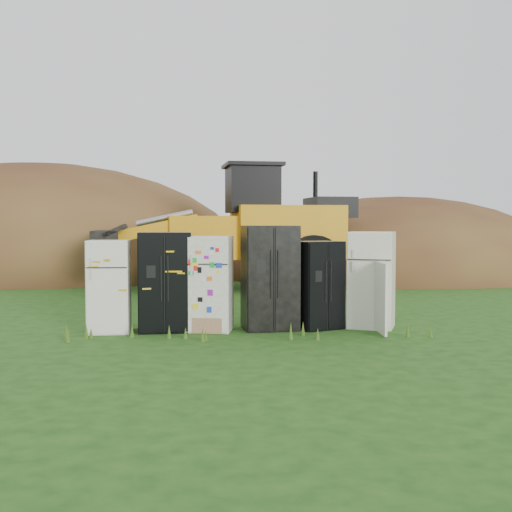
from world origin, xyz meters
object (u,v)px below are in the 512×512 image
(fridge_black_side, at_px, (164,282))
(fridge_open_door, at_px, (372,280))
(fridge_leftmost, at_px, (109,286))
(fridge_sticker, at_px, (210,284))
(fridge_dark_mid, at_px, (270,278))
(wheel_loader, at_px, (221,226))
(fridge_black_right, at_px, (317,285))

(fridge_black_side, height_order, fridge_open_door, fridge_open_door)
(fridge_open_door, bearing_deg, fridge_black_side, -156.93)
(fridge_leftmost, relative_size, fridge_open_door, 0.92)
(fridge_black_side, height_order, fridge_sticker, fridge_black_side)
(fridge_black_side, distance_m, fridge_open_door, 3.87)
(fridge_dark_mid, bearing_deg, fridge_black_side, 175.71)
(fridge_open_door, bearing_deg, wheel_loader, 131.81)
(fridge_open_door, bearing_deg, fridge_dark_mid, -156.62)
(wheel_loader, bearing_deg, fridge_black_side, -104.52)
(fridge_leftmost, relative_size, wheel_loader, 0.22)
(fridge_black_right, height_order, wheel_loader, wheel_loader)
(fridge_leftmost, bearing_deg, fridge_open_door, 0.19)
(fridge_dark_mid, height_order, fridge_black_right, fridge_dark_mid)
(fridge_black_side, xyz_separation_m, fridge_open_door, (3.87, -0.00, 0.00))
(fridge_open_door, bearing_deg, fridge_sticker, -155.63)
(fridge_black_side, bearing_deg, fridge_leftmost, -179.02)
(fridge_black_right, xyz_separation_m, wheel_loader, (-1.44, 7.34, 1.05))
(fridge_black_side, distance_m, fridge_black_right, 2.83)
(fridge_black_right, relative_size, wheel_loader, 0.21)
(fridge_black_side, distance_m, wheel_loader, 7.52)
(fridge_leftmost, distance_m, fridge_dark_mid, 2.93)
(fridge_leftmost, xyz_separation_m, fridge_sticker, (1.82, -0.01, 0.03))
(fridge_dark_mid, bearing_deg, wheel_loader, 90.30)
(wheel_loader, bearing_deg, fridge_black_right, -82.72)
(fridge_sticker, height_order, fridge_open_door, fridge_open_door)
(fridge_open_door, xyz_separation_m, wheel_loader, (-2.48, 7.32, 0.96))
(fridge_dark_mid, height_order, fridge_open_door, fridge_dark_mid)
(fridge_leftmost, height_order, fridge_dark_mid, fridge_dark_mid)
(fridge_open_door, height_order, wheel_loader, wheel_loader)
(fridge_dark_mid, bearing_deg, fridge_black_right, -4.25)
(fridge_sticker, xyz_separation_m, fridge_open_door, (3.04, 0.07, 0.04))
(fridge_leftmost, xyz_separation_m, fridge_open_door, (4.86, 0.06, 0.07))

